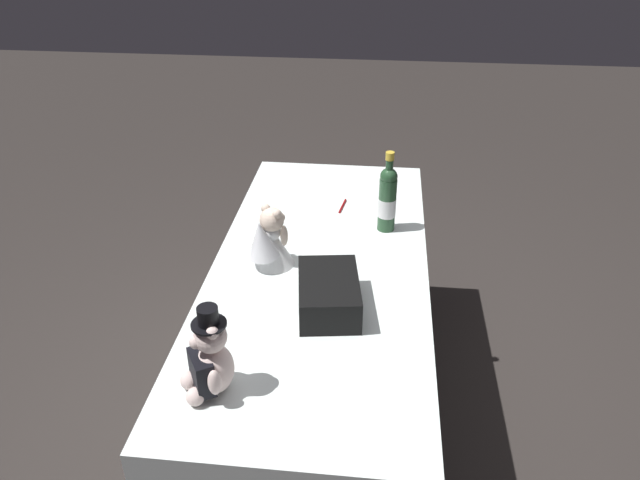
# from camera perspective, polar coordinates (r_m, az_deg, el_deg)

# --- Properties ---
(ground_plane) EXTENTS (12.00, 12.00, 0.00)m
(ground_plane) POSITION_cam_1_polar(r_m,az_deg,el_deg) (2.68, 0.00, -15.78)
(ground_plane) COLOR #2D2826
(reception_table) EXTENTS (1.80, 0.77, 0.74)m
(reception_table) POSITION_cam_1_polar(r_m,az_deg,el_deg) (2.43, 0.00, -9.67)
(reception_table) COLOR white
(reception_table) RESTS_ON ground_plane
(teddy_bear_groom) EXTENTS (0.15, 0.15, 0.27)m
(teddy_bear_groom) POSITION_cam_1_polar(r_m,az_deg,el_deg) (1.67, -10.25, -11.03)
(teddy_bear_groom) COLOR silver
(teddy_bear_groom) RESTS_ON reception_table
(teddy_bear_bride) EXTENTS (0.20, 0.19, 0.23)m
(teddy_bear_bride) POSITION_cam_1_polar(r_m,az_deg,el_deg) (2.16, -4.69, -0.01)
(teddy_bear_bride) COLOR white
(teddy_bear_bride) RESTS_ON reception_table
(champagne_bottle) EXTENTS (0.07, 0.07, 0.33)m
(champagne_bottle) POSITION_cam_1_polar(r_m,az_deg,el_deg) (2.38, 6.29, 3.89)
(champagne_bottle) COLOR #25492B
(champagne_bottle) RESTS_ON reception_table
(signing_pen) EXTENTS (0.13, 0.03, 0.01)m
(signing_pen) POSITION_cam_1_polar(r_m,az_deg,el_deg) (2.60, 2.13, 3.23)
(signing_pen) COLOR maroon
(signing_pen) RESTS_ON reception_table
(gift_case_black) EXTENTS (0.31, 0.23, 0.11)m
(gift_case_black) POSITION_cam_1_polar(r_m,az_deg,el_deg) (1.96, 0.80, -5.01)
(gift_case_black) COLOR black
(gift_case_black) RESTS_ON reception_table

